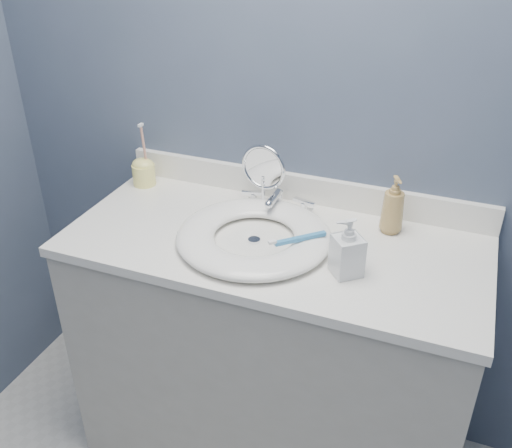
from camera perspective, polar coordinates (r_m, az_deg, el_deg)
The scene contains 12 objects.
back_wall at distance 1.76m, azimuth 5.05°, elevation 11.77°, with size 2.20×0.02×2.40m, color #424F64.
vanity_cabinet at distance 1.94m, azimuth 1.58°, elevation -13.09°, with size 1.20×0.55×0.85m, color #B7B2A7.
countertop at distance 1.67m, azimuth 1.79°, elevation -2.02°, with size 1.22×0.57×0.03m, color white.
backsplash at distance 1.86m, azimuth 4.57°, elevation 3.59°, with size 1.22×0.02×0.09m, color white.
basin at distance 1.64m, azimuth -0.19°, elevation -1.20°, with size 0.45×0.45×0.04m, color white, non-canonical shape.
drain at distance 1.65m, azimuth -0.19°, elevation -1.64°, with size 0.04×0.04×0.01m, color silver.
faucet at distance 1.80m, azimuth 2.11°, elevation 2.09°, with size 0.25×0.13×0.07m.
makeup_mirror at distance 1.77m, azimuth 0.75°, elevation 4.94°, with size 0.15×0.08×0.22m.
soap_bottle_amber at distance 1.71m, azimuth 13.57°, elevation 1.87°, with size 0.07×0.07×0.18m, color #A7864B.
soap_bottle_clear at distance 1.49m, azimuth 9.17°, elevation -2.28°, with size 0.07×0.08×0.16m, color silver.
toothbrush_holder at distance 1.99m, azimuth -11.17°, elevation 5.25°, with size 0.08×0.08×0.22m.
toothbrush_lying at distance 1.58m, azimuth 4.24°, elevation -1.51°, with size 0.14×0.13×0.02m.
Camera 1 is at (0.46, -0.36, 1.75)m, focal length 40.00 mm.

